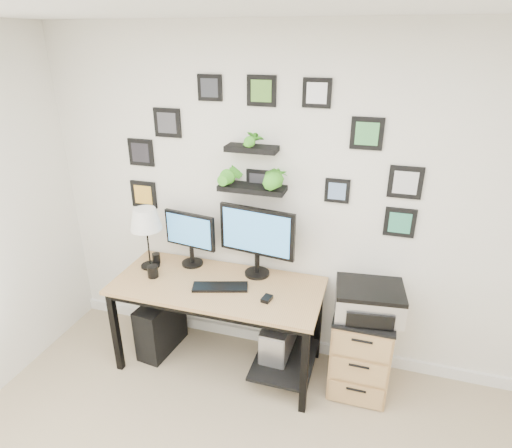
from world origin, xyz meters
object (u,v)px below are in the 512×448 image
(pc_tower_grey, at_px, (279,344))
(printer, at_px, (369,300))
(desk, at_px, (224,296))
(monitor_right, at_px, (257,236))
(mug, at_px, (153,272))
(file_cabinet, at_px, (361,348))
(table_lamp, at_px, (146,221))
(monitor_left, at_px, (190,235))
(pc_tower_black, at_px, (161,325))

(pc_tower_grey, height_order, printer, printer)
(desk, height_order, monitor_right, monitor_right)
(mug, height_order, file_cabinet, mug)
(table_lamp, distance_m, file_cabinet, 1.92)
(monitor_right, distance_m, mug, 0.86)
(monitor_right, height_order, table_lamp, monitor_right)
(desk, bearing_deg, mug, -172.17)
(table_lamp, relative_size, pc_tower_grey, 1.08)
(monitor_left, relative_size, monitor_right, 0.75)
(table_lamp, xyz_separation_m, file_cabinet, (1.73, -0.01, -0.82))
(desk, relative_size, pc_tower_grey, 3.40)
(monitor_right, relative_size, pc_tower_grey, 1.29)
(monitor_left, relative_size, printer, 0.91)
(file_cabinet, bearing_deg, monitor_right, 171.34)
(table_lamp, relative_size, mug, 5.40)
(file_cabinet, distance_m, printer, 0.44)
(pc_tower_black, bearing_deg, mug, -66.58)
(desk, distance_m, printer, 1.10)
(file_cabinet, bearing_deg, pc_tower_black, -177.61)
(mug, xyz_separation_m, file_cabinet, (1.63, 0.13, -0.46))
(monitor_left, xyz_separation_m, monitor_right, (0.56, -0.00, 0.07))
(monitor_right, height_order, printer, monitor_right)
(desk, relative_size, printer, 3.18)
(desk, height_order, printer, printer)
(mug, xyz_separation_m, pc_tower_black, (-0.02, 0.07, -0.56))
(monitor_left, relative_size, mug, 4.85)
(monitor_left, distance_m, pc_tower_black, 0.84)
(pc_tower_grey, bearing_deg, mug, -173.11)
(monitor_left, height_order, monitor_right, monitor_right)
(monitor_right, height_order, mug, monitor_right)
(table_lamp, xyz_separation_m, printer, (1.75, -0.03, -0.38))
(table_lamp, distance_m, printer, 1.79)
(pc_tower_grey, bearing_deg, monitor_right, 147.72)
(printer, bearing_deg, pc_tower_black, -178.49)
(pc_tower_black, distance_m, file_cabinet, 1.65)
(monitor_left, xyz_separation_m, mug, (-0.21, -0.27, -0.22))
(pc_tower_black, bearing_deg, pc_tower_grey, 9.92)
(desk, bearing_deg, printer, 1.74)
(pc_tower_black, distance_m, pc_tower_grey, 1.02)
(pc_tower_grey, distance_m, file_cabinet, 0.64)
(desk, height_order, pc_tower_black, desk)
(desk, relative_size, table_lamp, 3.14)
(pc_tower_black, bearing_deg, table_lamp, 144.71)
(monitor_left, distance_m, file_cabinet, 1.58)
(desk, distance_m, pc_tower_black, 0.70)
(monitor_left, height_order, pc_tower_grey, monitor_left)
(monitor_right, bearing_deg, pc_tower_grey, -32.28)
(monitor_right, xyz_separation_m, mug, (-0.77, -0.27, -0.29))
(monitor_right, height_order, pc_tower_black, monitor_right)
(pc_tower_grey, bearing_deg, desk, -174.30)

